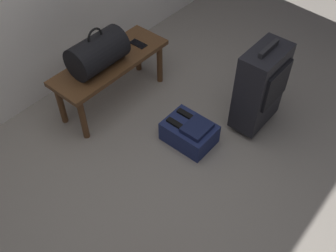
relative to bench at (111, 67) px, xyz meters
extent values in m
plane|color=gray|center=(-0.47, -1.05, -0.36)|extent=(6.60, 6.60, 0.00)
cube|color=brown|center=(0.00, 0.00, 0.05)|extent=(1.00, 0.36, 0.04)
cylinder|color=brown|center=(-0.44, -0.13, -0.16)|extent=(0.05, 0.05, 0.39)
cylinder|color=brown|center=(0.44, -0.13, -0.16)|extent=(0.05, 0.05, 0.39)
cylinder|color=brown|center=(-0.44, 0.13, -0.16)|extent=(0.05, 0.05, 0.39)
cylinder|color=brown|center=(0.44, 0.13, -0.16)|extent=(0.05, 0.05, 0.39)
cylinder|color=black|center=(-0.11, 0.00, 0.20)|extent=(0.44, 0.26, 0.26)
torus|color=black|center=(-0.11, 0.00, 0.34)|extent=(0.14, 0.02, 0.14)
cube|color=black|center=(0.30, -0.03, 0.07)|extent=(0.07, 0.14, 0.01)
cube|color=black|center=(0.30, -0.03, 0.08)|extent=(0.06, 0.13, 0.00)
cube|color=black|center=(0.53, -1.04, 0.02)|extent=(0.40, 0.22, 0.65)
cube|color=black|center=(0.53, -1.17, 0.10)|extent=(0.32, 0.02, 0.29)
cube|color=#262628|center=(0.53, -1.04, 0.37)|extent=(0.23, 0.03, 0.04)
cylinder|color=black|center=(0.39, -0.96, -0.33)|extent=(0.02, 0.05, 0.05)
cylinder|color=black|center=(0.67, -0.96, -0.33)|extent=(0.02, 0.05, 0.05)
cube|color=navy|center=(0.04, -0.77, -0.27)|extent=(0.28, 0.38, 0.17)
cube|color=#182045|center=(0.04, -0.84, -0.17)|extent=(0.21, 0.17, 0.04)
cube|color=black|center=(-0.02, -0.70, -0.18)|extent=(0.04, 0.19, 0.02)
cube|color=black|center=(0.11, -0.70, -0.18)|extent=(0.04, 0.19, 0.02)
camera|label=1|loc=(-1.57, -1.91, 1.92)|focal=41.25mm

